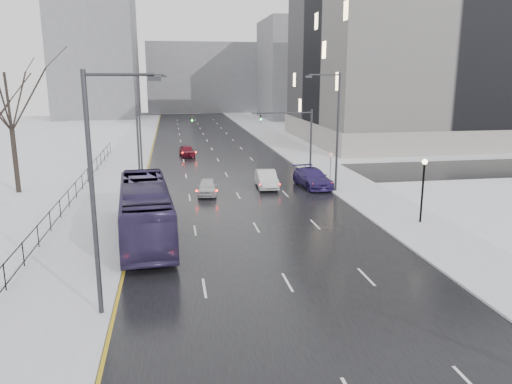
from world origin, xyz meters
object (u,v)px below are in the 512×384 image
streetlight_r_mid (335,126)px  lamppost_r_mid (423,181)px  sedan_center_near (207,187)px  sedan_center_far (187,151)px  streetlight_l_near (98,184)px  bus (145,211)px  no_uturn_sign (331,158)px  tree_park_e (19,193)px  mast_signal_left (149,137)px  mast_signal_right (301,134)px  sedan_right_far (312,178)px  streetlight_l_far (142,117)px  sedan_right_near (266,179)px

streetlight_r_mid → lamppost_r_mid: (2.83, -10.00, -2.67)m
sedan_center_near → sedan_center_far: 20.64m
streetlight_l_near → bus: streetlight_l_near is taller
no_uturn_sign → sedan_center_far: 21.63m
tree_park_e → sedan_center_far: size_ratio=3.40×
streetlight_l_near → lamppost_r_mid: 21.78m
streetlight_r_mid → no_uturn_sign: streetlight_r_mid is taller
mast_signal_left → sedan_center_far: bearing=74.1°
mast_signal_left → sedan_center_far: mast_signal_left is taller
mast_signal_right → bus: mast_signal_right is taller
streetlight_r_mid → sedan_right_far: bearing=117.5°
tree_park_e → lamppost_r_mid: (29.20, -14.00, 2.94)m
streetlight_l_near → sedan_right_far: 27.35m
streetlight_l_near → no_uturn_sign: bearing=54.1°
bus → sedan_center_near: 11.70m
streetlight_l_near → sedan_center_far: bearing=83.6°
no_uturn_sign → bus: bus is taller
mast_signal_right → mast_signal_left: (-14.65, 0.00, 0.00)m
sedan_center_far → bus: bearing=-103.0°
mast_signal_left → bus: bearing=-89.0°
streetlight_l_far → sedan_center_near: bearing=-63.0°
no_uturn_sign → sedan_right_near: 6.66m
streetlight_l_near → bus: 10.86m
mast_signal_right → no_uturn_sign: mast_signal_right is taller
streetlight_l_far → mast_signal_left: size_ratio=1.54×
lamppost_r_mid → sedan_center_far: lamppost_r_mid is taller
bus → sedan_right_near: (9.86, 12.52, -0.94)m
mast_signal_left → bus: 18.07m
sedan_center_near → sedan_center_far: (-1.02, 20.61, 0.01)m
mast_signal_left → sedan_center_near: mast_signal_left is taller
sedan_center_near → sedan_right_near: 5.63m
sedan_center_far → sedan_right_far: bearing=-68.0°
streetlight_r_mid → streetlight_l_near: bearing=-129.2°
sedan_right_far → sedan_center_far: (-10.49, 19.18, -0.14)m
mast_signal_left → sedan_center_far: 14.38m
sedan_right_far → sedan_center_far: bearing=112.9°
bus → sedan_center_near: (4.52, 10.74, -1.05)m
tree_park_e → lamppost_r_mid: tree_park_e is taller
streetlight_r_mid → sedan_center_near: 11.75m
tree_park_e → streetlight_l_far: bearing=38.6°
tree_park_e → streetlight_l_near: size_ratio=1.35×
tree_park_e → sedan_right_near: tree_park_e is taller
mast_signal_right → lamppost_r_mid: bearing=-78.5°
sedan_right_near → streetlight_l_far: bearing=142.0°
streetlight_l_far → mast_signal_right: (15.49, -4.00, -1.51)m
sedan_center_near → streetlight_l_far: bearing=122.6°
streetlight_l_near → sedan_right_far: streetlight_l_near is taller
mast_signal_right → sedan_center_near: size_ratio=1.66×
bus → sedan_center_far: bearing=79.2°
sedan_center_far → tree_park_e: bearing=-136.8°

